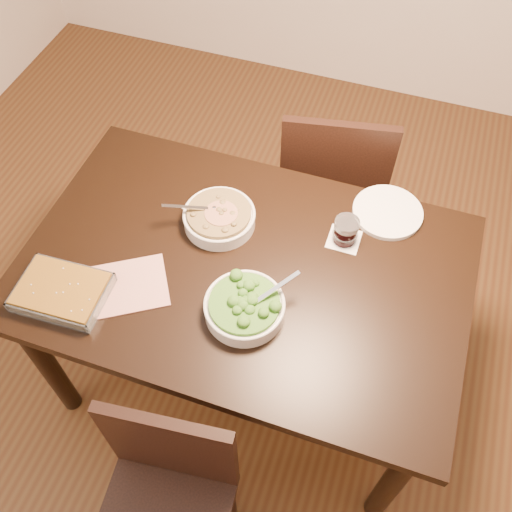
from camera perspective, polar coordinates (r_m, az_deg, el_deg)
ground at (r=2.45m, az=-0.89°, el=-11.09°), size 4.00×4.00×0.00m
table at (r=1.87m, az=-1.14°, el=-2.71°), size 1.40×0.90×0.75m
magazine_a at (r=1.79m, az=-13.14°, el=-3.04°), size 0.33×0.31×0.01m
coaster at (r=1.88m, az=8.78°, el=1.65°), size 0.10×0.10×0.00m
stew_bowl at (r=1.87m, az=-3.70°, el=3.90°), size 0.25×0.24×0.09m
broccoli_bowl at (r=1.67m, az=-1.15°, el=-5.11°), size 0.24×0.24×0.09m
baking_dish at (r=1.81m, az=-18.84°, el=-3.41°), size 0.28×0.21×0.05m
wine_tumbler at (r=1.84m, az=8.97°, el=2.56°), size 0.08×0.08×0.09m
dinner_plate at (r=1.97m, az=13.01°, el=4.30°), size 0.23×0.23×0.02m
chair_near at (r=1.83m, az=-8.93°, el=-22.66°), size 0.42×0.42×0.81m
chair_far at (r=2.40m, az=7.64°, el=7.61°), size 0.49×0.49×0.89m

